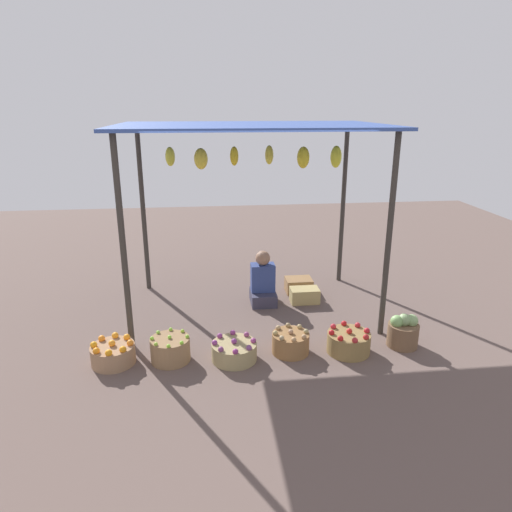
# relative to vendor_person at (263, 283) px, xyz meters

# --- Properties ---
(ground_plane) EXTENTS (14.00, 14.00, 0.00)m
(ground_plane) POSITION_rel_vendor_person_xyz_m (-0.18, -0.18, -0.30)
(ground_plane) COLOR brown
(market_stall_structure) EXTENTS (3.37, 2.18, 2.52)m
(market_stall_structure) POSITION_rel_vendor_person_xyz_m (-0.17, -0.18, 2.01)
(market_stall_structure) COLOR #38332D
(market_stall_structure) RESTS_ON ground
(vendor_person) EXTENTS (0.36, 0.44, 0.78)m
(vendor_person) POSITION_rel_vendor_person_xyz_m (0.00, 0.00, 0.00)
(vendor_person) COLOR #373549
(vendor_person) RESTS_ON ground
(basket_oranges) EXTENTS (0.49, 0.49, 0.28)m
(basket_oranges) POSITION_rel_vendor_person_xyz_m (-1.87, -1.47, -0.18)
(basket_oranges) COLOR #9A7554
(basket_oranges) RESTS_ON ground
(basket_limes) EXTENTS (0.44, 0.44, 0.31)m
(basket_limes) POSITION_rel_vendor_person_xyz_m (-1.24, -1.48, -0.16)
(basket_limes) COLOR #8F6C48
(basket_limes) RESTS_ON ground
(basket_purple_onions) EXTENTS (0.51, 0.51, 0.26)m
(basket_purple_onions) POSITION_rel_vendor_person_xyz_m (-0.52, -1.55, -0.19)
(basket_purple_onions) COLOR #9A895B
(basket_purple_onions) RESTS_ON ground
(basket_potatoes) EXTENTS (0.43, 0.43, 0.29)m
(basket_potatoes) POSITION_rel_vendor_person_xyz_m (0.14, -1.46, -0.17)
(basket_potatoes) COLOR olive
(basket_potatoes) RESTS_ON ground
(basket_red_apples) EXTENTS (0.50, 0.50, 0.30)m
(basket_red_apples) POSITION_rel_vendor_person_xyz_m (0.81, -1.52, -0.17)
(basket_red_apples) COLOR olive
(basket_red_apples) RESTS_ON ground
(basket_cabbages) EXTENTS (0.36, 0.36, 0.41)m
(basket_cabbages) POSITION_rel_vendor_person_xyz_m (1.50, -1.45, -0.12)
(basket_cabbages) COLOR brown
(basket_cabbages) RESTS_ON ground
(wooden_crate_near_vendor) EXTENTS (0.40, 0.31, 0.22)m
(wooden_crate_near_vendor) POSITION_rel_vendor_person_xyz_m (0.60, 0.33, -0.19)
(wooden_crate_near_vendor) COLOR olive
(wooden_crate_near_vendor) RESTS_ON ground
(wooden_crate_stacked_rear) EXTENTS (0.41, 0.27, 0.21)m
(wooden_crate_stacked_rear) POSITION_rel_vendor_person_xyz_m (0.61, -0.06, -0.19)
(wooden_crate_stacked_rear) COLOR tan
(wooden_crate_stacked_rear) RESTS_ON ground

